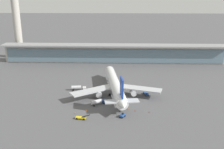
% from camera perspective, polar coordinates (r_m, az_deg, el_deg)
% --- Properties ---
extents(ground_plane, '(1200.00, 1200.00, 0.00)m').
position_cam_1_polar(ground_plane, '(149.00, -0.14, -4.24)').
color(ground_plane, '#515154').
extents(airliner_on_stand, '(50.55, 66.35, 17.70)m').
position_cam_1_polar(airliner_on_stand, '(145.74, 0.70, -2.41)').
color(airliner_on_stand, white).
rests_on(airliner_on_stand, ground).
extents(service_truck_near_nose_white, '(8.80, 3.37, 2.95)m').
position_cam_1_polar(service_truck_near_nose_white, '(154.62, -7.51, -2.88)').
color(service_truck_near_nose_white, silver).
rests_on(service_truck_near_nose_white, ground).
extents(service_truck_under_wing_blue, '(2.89, 6.93, 2.70)m').
position_cam_1_polar(service_truck_under_wing_blue, '(148.19, 7.58, -4.19)').
color(service_truck_under_wing_blue, '#234C9E').
rests_on(service_truck_under_wing_blue, ground).
extents(service_truck_mid_apron_blue, '(8.51, 6.41, 2.95)m').
position_cam_1_polar(service_truck_mid_apron_blue, '(134.32, -3.07, -6.02)').
color(service_truck_mid_apron_blue, '#234C9E').
rests_on(service_truck_mid_apron_blue, ground).
extents(service_truck_by_tail_yellow, '(6.93, 2.59, 2.70)m').
position_cam_1_polar(service_truck_by_tail_yellow, '(120.79, -6.83, -9.46)').
color(service_truck_by_tail_yellow, yellow).
rests_on(service_truck_by_tail_yellow, ground).
extents(service_truck_on_taxiway_blue, '(3.04, 3.32, 2.05)m').
position_cam_1_polar(service_truck_on_taxiway_blue, '(121.82, 2.32, -9.05)').
color(service_truck_on_taxiway_blue, '#234C9E').
rests_on(service_truck_on_taxiway_blue, ground).
extents(terminal_building, '(183.60, 12.80, 15.20)m').
position_cam_1_polar(terminal_building, '(213.40, 0.54, 4.76)').
color(terminal_building, '#B2ADA3').
rests_on(terminal_building, ground).
extents(control_tower, '(12.00, 12.00, 78.12)m').
position_cam_1_polar(control_tower, '(238.67, -20.61, 13.45)').
color(control_tower, '#B2ADA3').
rests_on(control_tower, ground).
extents(safety_cone_alpha, '(0.62, 0.62, 0.70)m').
position_cam_1_polar(safety_cone_alpha, '(129.85, 3.59, -7.57)').
color(safety_cone_alpha, orange).
rests_on(safety_cone_alpha, ground).
extents(safety_cone_bravo, '(0.62, 0.62, 0.70)m').
position_cam_1_polar(safety_cone_bravo, '(126.46, -8.14, -8.46)').
color(safety_cone_bravo, orange).
rests_on(safety_cone_bravo, ground).
extents(safety_cone_charlie, '(0.62, 0.62, 0.70)m').
position_cam_1_polar(safety_cone_charlie, '(128.36, 5.12, -7.93)').
color(safety_cone_charlie, orange).
rests_on(safety_cone_charlie, ground).
extents(safety_cone_delta, '(0.62, 0.62, 0.70)m').
position_cam_1_polar(safety_cone_delta, '(128.71, -5.74, -7.87)').
color(safety_cone_delta, orange).
rests_on(safety_cone_delta, ground).
extents(safety_cone_echo, '(0.62, 0.62, 0.70)m').
position_cam_1_polar(safety_cone_echo, '(127.73, 8.25, -8.18)').
color(safety_cone_echo, orange).
rests_on(safety_cone_echo, ground).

